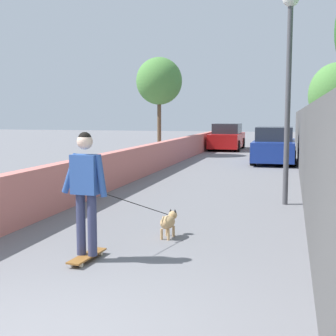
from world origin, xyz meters
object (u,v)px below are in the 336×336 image
object	(u,v)px
lamp_post	(289,62)
dog	(168,221)
skateboard	(87,256)
car_near	(274,146)
person_skateboarder	(86,183)
car_far	(227,137)
tree_left_near	(159,81)

from	to	relation	value
lamp_post	dog	size ratio (longest dim) A/B	2.63
skateboard	car_near	world-z (taller)	car_near
car_near	skateboard	bearing A→B (deg)	171.98
person_skateboarder	car_near	distance (m)	14.65
dog	car_near	distance (m)	13.07
dog	car_near	bearing A→B (deg)	-5.53
lamp_post	skateboard	size ratio (longest dim) A/B	5.85
car_far	car_near	bearing A→B (deg)	-157.30
person_skateboarder	skateboard	bearing A→B (deg)	14.04
lamp_post	person_skateboarder	size ratio (longest dim) A/B	2.75
person_skateboarder	car_far	distance (m)	21.65
skateboard	dog	world-z (taller)	dog
car_near	tree_left_near	bearing A→B (deg)	70.37
person_skateboarder	dog	xyz separation A→B (m)	(1.50, -0.78, -0.83)
tree_left_near	car_near	distance (m)	6.75
dog	car_far	size ratio (longest dim) A/B	0.42
tree_left_near	lamp_post	xyz separation A→B (m)	(-11.53, -6.31, -0.48)
car_far	skateboard	bearing A→B (deg)	-177.51
skateboard	car_far	xyz separation A→B (m)	(21.63, 0.94, 0.65)
tree_left_near	skateboard	xyz separation A→B (m)	(-16.54, -3.67, -3.63)
person_skateboarder	car_near	bearing A→B (deg)	-8.02
tree_left_near	person_skateboarder	distance (m)	17.14
dog	car_near	world-z (taller)	car_near
tree_left_near	dog	size ratio (longest dim) A/B	2.69
tree_left_near	skateboard	size ratio (longest dim) A/B	5.98
skateboard	person_skateboarder	world-z (taller)	person_skateboarder
tree_left_near	car_far	size ratio (longest dim) A/B	1.13
dog	car_far	xyz separation A→B (m)	(20.13, 1.72, 0.44)
car_near	car_far	distance (m)	7.73
person_skateboarder	car_near	size ratio (longest dim) A/B	0.42
skateboard	car_near	size ratio (longest dim) A/B	0.20
person_skateboarder	dog	distance (m)	1.89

